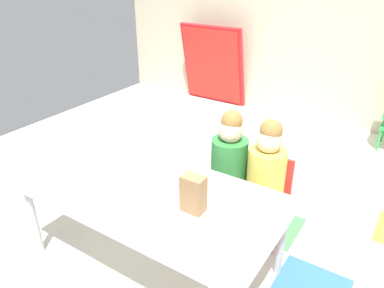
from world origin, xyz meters
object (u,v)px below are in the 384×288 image
object	(u,v)px
craft_table	(151,197)
seated_child_middle_seat	(267,170)
folded_activity_table	(213,65)
donut_powdered_on_plate	(105,179)
paper_bag_brown	(193,194)
paper_plate_near_edge	(105,182)
seated_child_near_camera	(230,159)
paper_plate_center_table	(163,202)
donut_powdered_loose	(170,184)

from	to	relation	value
craft_table	seated_child_middle_seat	bearing A→B (deg)	53.07
folded_activity_table	donut_powdered_on_plate	xyz separation A→B (m)	(0.96, -3.00, 0.06)
craft_table	paper_bag_brown	xyz separation A→B (m)	(0.33, -0.02, 0.16)
seated_child_middle_seat	paper_plate_near_edge	size ratio (longest dim) A/B	5.10
folded_activity_table	donut_powdered_on_plate	size ratio (longest dim) A/B	10.69
folded_activity_table	seated_child_near_camera	bearing A→B (deg)	-57.19
craft_table	seated_child_near_camera	xyz separation A→B (m)	(0.20, 0.65, 0.03)
seated_child_middle_seat	paper_bag_brown	world-z (taller)	seated_child_middle_seat
paper_plate_center_table	donut_powdered_on_plate	bearing A→B (deg)	-177.47
craft_table	donut_powdered_loose	distance (m)	0.14
seated_child_middle_seat	donut_powdered_loose	xyz separation A→B (m)	(-0.41, -0.55, 0.04)
seated_child_middle_seat	paper_bag_brown	bearing A→B (deg)	-103.43
craft_table	seated_child_near_camera	world-z (taller)	seated_child_near_camera
paper_bag_brown	folded_activity_table	bearing A→B (deg)	118.35
paper_plate_near_edge	paper_plate_center_table	bearing A→B (deg)	2.53
seated_child_near_camera	paper_plate_center_table	distance (m)	0.71
seated_child_middle_seat	donut_powdered_on_plate	xyz separation A→B (m)	(-0.79, -0.73, 0.04)
paper_plate_near_edge	donut_powdered_loose	bearing A→B (deg)	25.62
folded_activity_table	paper_bag_brown	world-z (taller)	folded_activity_table
paper_bag_brown	paper_plate_near_edge	xyz separation A→B (m)	(-0.63, -0.06, -0.11)
seated_child_middle_seat	paper_bag_brown	distance (m)	0.70
folded_activity_table	paper_bag_brown	size ratio (longest dim) A/B	4.94
craft_table	donut_powdered_loose	xyz separation A→B (m)	(0.07, 0.10, 0.06)
paper_plate_near_edge	donut_powdered_on_plate	world-z (taller)	donut_powdered_on_plate
seated_child_near_camera	paper_plate_center_table	world-z (taller)	seated_child_near_camera
craft_table	paper_plate_center_table	size ratio (longest dim) A/B	9.00
paper_plate_near_edge	donut_powdered_loose	size ratio (longest dim) A/B	1.49
craft_table	seated_child_middle_seat	xyz separation A→B (m)	(0.49, 0.65, 0.03)
donut_powdered_loose	craft_table	bearing A→B (deg)	-127.31
seated_child_middle_seat	paper_plate_center_table	world-z (taller)	seated_child_middle_seat
seated_child_near_camera	paper_plate_center_table	bearing A→B (deg)	-94.95
craft_table	paper_plate_near_edge	xyz separation A→B (m)	(-0.30, -0.08, 0.05)
seated_child_near_camera	folded_activity_table	distance (m)	2.70
folded_activity_table	donut_powdered_loose	xyz separation A→B (m)	(1.34, -2.82, 0.05)
seated_child_middle_seat	craft_table	bearing A→B (deg)	-126.93
seated_child_near_camera	paper_bag_brown	world-z (taller)	seated_child_near_camera
craft_table	paper_bag_brown	world-z (taller)	paper_bag_brown
paper_bag_brown	donut_powdered_on_plate	size ratio (longest dim) A/B	2.16
folded_activity_table	paper_bag_brown	distance (m)	3.35
paper_plate_center_table	folded_activity_table	bearing A→B (deg)	115.21
seated_child_middle_seat	paper_plate_near_edge	xyz separation A→B (m)	(-0.79, -0.73, 0.02)
paper_plate_center_table	donut_powdered_loose	distance (m)	0.17
paper_plate_near_edge	donut_powdered_on_plate	bearing A→B (deg)	0.00
donut_powdered_loose	folded_activity_table	bearing A→B (deg)	115.35
paper_bag_brown	craft_table	bearing A→B (deg)	175.76
donut_powdered_on_plate	seated_child_near_camera	bearing A→B (deg)	55.40
folded_activity_table	seated_child_middle_seat	bearing A→B (deg)	-52.42
paper_plate_near_edge	donut_powdered_on_plate	xyz separation A→B (m)	(0.00, 0.00, 0.02)
seated_child_middle_seat	paper_plate_near_edge	bearing A→B (deg)	-137.18
seated_child_middle_seat	paper_bag_brown	xyz separation A→B (m)	(-0.16, -0.67, 0.13)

